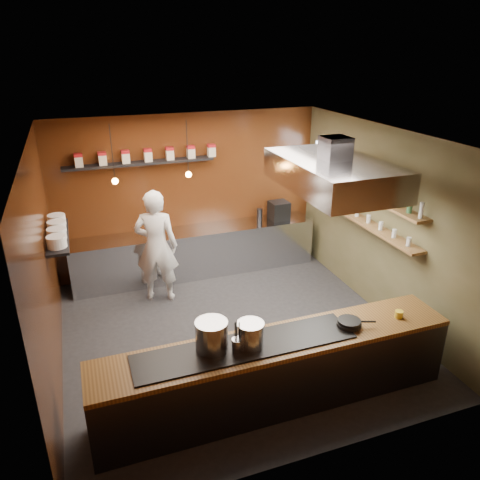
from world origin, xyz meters
name	(u,v)px	position (x,y,z in m)	size (l,w,h in m)	color
floor	(234,333)	(0.00, 0.00, 0.00)	(5.00, 5.00, 0.00)	black
back_wall	(190,194)	(0.00, 2.50, 1.50)	(5.00, 5.00, 0.00)	#3E170B
left_wall	(45,271)	(-2.50, 0.00, 1.50)	(5.00, 5.00, 0.00)	#3E170B
right_wall	(382,223)	(2.50, 0.00, 1.50)	(5.00, 5.00, 0.00)	#4E4C2C
ceiling	(232,138)	(0.00, 0.00, 3.00)	(5.00, 5.00, 0.00)	silver
window_pane	(327,172)	(2.45, 1.70, 1.90)	(1.00, 1.00, 0.00)	white
prep_counter	(196,252)	(0.00, 2.17, 0.45)	(4.60, 0.65, 0.90)	silver
pass_counter	(276,372)	(0.00, -1.60, 0.47)	(4.40, 0.72, 0.94)	#38383D
tin_shelf	(140,163)	(-0.90, 2.36, 2.20)	(2.60, 0.26, 0.04)	black
plate_shelf	(58,236)	(-2.34, 1.00, 1.55)	(0.30, 1.40, 0.04)	black
bottle_shelf_upper	(365,193)	(2.34, 0.30, 1.92)	(0.26, 2.80, 0.04)	olive
bottle_shelf_lower	(362,220)	(2.34, 0.30, 1.45)	(0.26, 2.80, 0.04)	olive
extractor_hood	(333,174)	(1.30, -0.40, 2.51)	(1.20, 2.00, 0.72)	#38383D
pendant_left	(115,178)	(-1.40, 1.70, 2.15)	(0.10, 0.10, 0.95)	black
pendant_right	(188,171)	(-0.20, 1.70, 2.15)	(0.10, 0.10, 0.95)	black
storage_tins	(148,155)	(-0.75, 2.36, 2.33)	(2.43, 0.13, 0.22)	beige
plate_stacks	(57,230)	(-2.34, 1.00, 1.65)	(0.26, 1.16, 0.16)	white
bottles	(366,184)	(2.34, 0.30, 2.06)	(0.06, 2.66, 0.24)	silver
wine_glasses	(363,216)	(2.34, 0.30, 1.53)	(0.07, 2.37, 0.13)	silver
stockpot_large	(212,336)	(-0.78, -1.53, 1.12)	(0.37, 0.37, 0.36)	#B2B5B9
stockpot_small	(250,334)	(-0.35, -1.61, 1.09)	(0.32, 0.32, 0.30)	silver
utensil_crock	(237,345)	(-0.53, -1.66, 1.02)	(0.12, 0.12, 0.16)	#B3B5BA
frying_pan	(349,323)	(0.94, -1.64, 0.98)	(0.46, 0.30, 0.08)	black
butter_jar	(399,314)	(1.64, -1.67, 0.97)	(0.10, 0.10, 0.09)	gold
espresso_machine	(279,210)	(1.71, 2.18, 1.08)	(0.36, 0.34, 0.36)	black
chef	(156,246)	(-0.86, 1.46, 0.98)	(0.72, 0.47, 1.97)	silver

